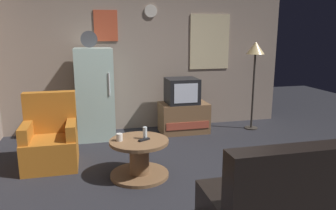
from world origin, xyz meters
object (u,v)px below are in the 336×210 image
object	(u,v)px
mug_ceramic_white	(119,137)
armchair	(51,141)
standing_lamp	(255,55)
wine_glass	(145,133)
crt_tv	(182,91)
tv_stand	(184,117)
coffee_table	(139,158)
remote_control	(144,140)
couch	(307,203)
fridge	(95,94)

from	to	relation	value
mug_ceramic_white	armchair	world-z (taller)	armchair
standing_lamp	mug_ceramic_white	world-z (taller)	standing_lamp
wine_glass	crt_tv	bearing A→B (deg)	59.99
tv_stand	coffee_table	size ratio (longest dim) A/B	1.17
tv_stand	remote_control	size ratio (longest dim) A/B	5.60
tv_stand	couch	size ratio (longest dim) A/B	0.49
wine_glass	remote_control	bearing A→B (deg)	-110.34
crt_tv	couch	distance (m)	3.23
tv_stand	armchair	size ratio (longest dim) A/B	0.87
standing_lamp	coffee_table	world-z (taller)	standing_lamp
standing_lamp	wine_glass	world-z (taller)	standing_lamp
coffee_table	armchair	size ratio (longest dim) A/B	0.75
coffee_table	mug_ceramic_white	distance (m)	0.36
fridge	armchair	bearing A→B (deg)	-120.46
couch	standing_lamp	bearing A→B (deg)	70.09
remote_control	wine_glass	bearing A→B (deg)	39.90
standing_lamp	armchair	size ratio (longest dim) A/B	1.66
fridge	armchair	xyz separation A→B (m)	(-0.62, -1.05, -0.42)
standing_lamp	coffee_table	xyz separation A→B (m)	(-2.33, -1.55, -1.12)
tv_stand	couch	world-z (taller)	couch
fridge	couch	world-z (taller)	fridge
tv_stand	standing_lamp	size ratio (longest dim) A/B	0.53
standing_lamp	couch	world-z (taller)	standing_lamp
wine_glass	mug_ceramic_white	bearing A→B (deg)	-179.49
tv_stand	standing_lamp	xyz separation A→B (m)	(1.28, -0.10, 1.09)
fridge	tv_stand	bearing A→B (deg)	-1.68
crt_tv	armchair	bearing A→B (deg)	-154.42
crt_tv	remote_control	bearing A→B (deg)	-119.68
crt_tv	coffee_table	size ratio (longest dim) A/B	0.75
standing_lamp	mug_ceramic_white	xyz separation A→B (m)	(-2.56, -1.52, -0.84)
tv_stand	standing_lamp	world-z (taller)	standing_lamp
wine_glass	couch	distance (m)	1.95
armchair	couch	world-z (taller)	armchair
tv_stand	remote_control	distance (m)	1.97
fridge	standing_lamp	world-z (taller)	fridge
fridge	remote_control	size ratio (longest dim) A/B	11.80
tv_stand	mug_ceramic_white	size ratio (longest dim) A/B	9.33
coffee_table	mug_ceramic_white	xyz separation A→B (m)	(-0.23, 0.02, 0.28)
crt_tv	standing_lamp	size ratio (longest dim) A/B	0.34
fridge	coffee_table	size ratio (longest dim) A/B	2.46
remote_control	couch	distance (m)	1.91
standing_lamp	armchair	world-z (taller)	standing_lamp
mug_ceramic_white	remote_control	size ratio (longest dim) A/B	0.60
remote_control	crt_tv	bearing A→B (deg)	30.56
crt_tv	wine_glass	bearing A→B (deg)	-120.01
armchair	standing_lamp	bearing A→B (deg)	14.82
wine_glass	couch	size ratio (longest dim) A/B	0.09
wine_glass	coffee_table	bearing A→B (deg)	-161.44
crt_tv	couch	bearing A→B (deg)	-86.47
armchair	couch	bearing A→B (deg)	-43.52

